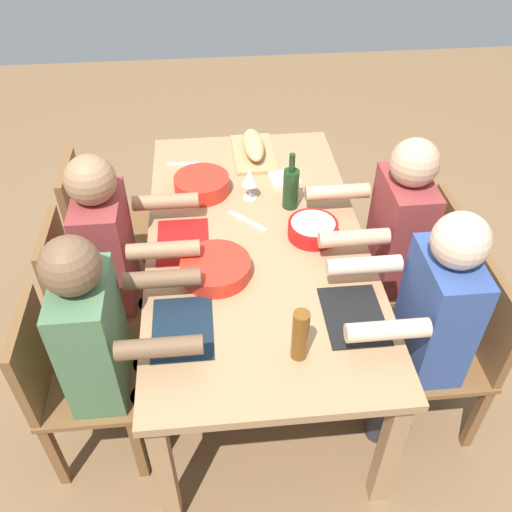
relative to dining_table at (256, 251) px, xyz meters
name	(u,v)px	position (x,y,z in m)	size (l,w,h in m)	color
ground_plane	(256,343)	(0.00, 0.00, -0.66)	(8.00, 8.00, 0.00)	brown
dining_table	(256,251)	(0.00, 0.00, 0.00)	(1.86, 0.98, 0.74)	#A87F56
chair_near_center	(419,268)	(0.00, -0.81, -0.18)	(0.40, 0.40, 0.85)	brown
diner_near_center	(390,236)	(0.00, -0.63, 0.04)	(0.41, 0.53, 1.20)	#2D2D38
chair_far_left	(69,380)	(-0.51, 0.81, -0.18)	(0.40, 0.40, 0.85)	brown
diner_far_left	(105,342)	(-0.51, 0.63, 0.04)	(0.41, 0.53, 1.20)	#2D2D38
chair_near_left	(457,349)	(-0.51, -0.81, -0.18)	(0.40, 0.40, 0.85)	brown
diner_near_left	(426,318)	(-0.51, -0.63, 0.04)	(0.41, 0.53, 1.20)	#2D2D38
chair_far_center	(86,290)	(0.00, 0.81, -0.18)	(0.40, 0.40, 0.85)	brown
diner_far_center	(117,254)	(0.00, 0.63, 0.04)	(0.41, 0.53, 1.20)	#2D2D38
chair_far_right	(98,224)	(0.51, 0.81, -0.18)	(0.40, 0.40, 0.85)	brown
serving_bowl_greens	(202,184)	(0.39, 0.23, 0.13)	(0.27, 0.27, 0.09)	red
serving_bowl_pasta	(313,229)	(-0.01, -0.26, 0.12)	(0.22, 0.22, 0.07)	red
serving_bowl_fruit	(216,267)	(-0.23, 0.19, 0.12)	(0.29, 0.29, 0.07)	red
cutting_board	(253,154)	(0.71, -0.06, 0.09)	(0.40, 0.22, 0.02)	tan
bread_loaf	(253,145)	(0.71, -0.06, 0.14)	(0.32, 0.11, 0.09)	tan
wine_bottle	(291,188)	(0.22, -0.19, 0.19)	(0.08, 0.08, 0.29)	#193819
beer_bottle	(300,335)	(-0.68, -0.09, 0.19)	(0.06, 0.06, 0.22)	brown
wine_glass	(249,178)	(0.31, 0.00, 0.19)	(0.08, 0.08, 0.17)	silver
placemat_far_left	(183,328)	(-0.51, 0.33, 0.08)	(0.32, 0.23, 0.01)	#142333
placemat_near_left	(353,316)	(-0.51, -0.33, 0.08)	(0.32, 0.23, 0.01)	black
placemat_far_center	(183,242)	(0.00, 0.33, 0.08)	(0.32, 0.23, 0.01)	maroon
fork_far_right	(183,164)	(0.65, 0.33, 0.08)	(0.02, 0.17, 0.01)	silver
carving_knife	(247,221)	(0.12, 0.03, 0.08)	(0.23, 0.02, 0.01)	silver
napkin_stack	(285,179)	(0.44, -0.19, 0.09)	(0.14, 0.14, 0.02)	white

